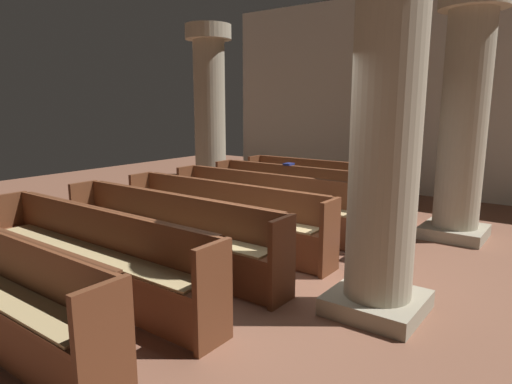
{
  "coord_description": "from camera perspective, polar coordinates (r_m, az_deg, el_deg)",
  "views": [
    {
      "loc": [
        3.06,
        -4.26,
        2.04
      ],
      "look_at": [
        -0.84,
        1.01,
        0.75
      ],
      "focal_mm": 31.34,
      "sensor_mm": 36.0,
      "label": 1
    }
  ],
  "objects": [
    {
      "name": "lectern",
      "position": [
        9.5,
        16.56,
        1.05
      ],
      "size": [
        0.48,
        0.45,
        1.08
      ],
      "color": "#492215",
      "rests_on": "ground"
    },
    {
      "name": "pew_row_1",
      "position": [
        8.1,
        5.35,
        0.14
      ],
      "size": [
        3.54,
        0.46,
        0.93
      ],
      "color": "brown",
      "rests_on": "ground"
    },
    {
      "name": "ground_plane",
      "position": [
        5.63,
        0.78,
        -10.13
      ],
      "size": [
        19.2,
        19.2,
        0.0
      ],
      "primitive_type": "plane",
      "color": "brown"
    },
    {
      "name": "pew_row_5",
      "position": [
        5.1,
        -20.16,
        -7.13
      ],
      "size": [
        3.54,
        0.47,
        0.93
      ],
      "color": "brown",
      "rests_on": "ground"
    },
    {
      "name": "pillar_far_side",
      "position": [
        9.87,
        -5.92,
        10.31
      ],
      "size": [
        0.97,
        0.97,
        3.67
      ],
      "color": "#9F967E",
      "rests_on": "ground"
    },
    {
      "name": "pew_row_4",
      "position": [
        5.71,
        -11.35,
        -4.72
      ],
      "size": [
        3.54,
        0.46,
        0.93
      ],
      "color": "brown",
      "rests_on": "ground"
    },
    {
      "name": "back_wall",
      "position": [
        10.79,
        20.47,
        11.56
      ],
      "size": [
        10.0,
        0.16,
        4.5
      ],
      "primitive_type": "cube",
      "color": "silver",
      "rests_on": "ground"
    },
    {
      "name": "pew_row_3",
      "position": [
        6.44,
        -4.42,
        -2.73
      ],
      "size": [
        3.54,
        0.46,
        0.93
      ],
      "color": "brown",
      "rests_on": "ground"
    },
    {
      "name": "kneeler_box_blue",
      "position": [
        6.11,
        13.79,
        -7.68
      ],
      "size": [
        0.41,
        0.29,
        0.21
      ],
      "primitive_type": "cube",
      "color": "navy",
      "rests_on": "ground"
    },
    {
      "name": "pillar_aisle_side",
      "position": [
        7.4,
        25.06,
        9.08
      ],
      "size": [
        0.97,
        0.97,
        3.67
      ],
      "color": "#9F967E",
      "rests_on": "ground"
    },
    {
      "name": "hymn_book",
      "position": [
        8.36,
        4.19,
        3.57
      ],
      "size": [
        0.15,
        0.19,
        0.04
      ],
      "primitive_type": "cube",
      "color": "navy",
      "rests_on": "pew_row_1"
    },
    {
      "name": "pew_row_0",
      "position": [
        9.0,
        8.82,
        1.16
      ],
      "size": [
        3.54,
        0.46,
        0.93
      ],
      "color": "brown",
      "rests_on": "ground"
    },
    {
      "name": "pew_row_2",
      "position": [
        7.24,
        1.03,
        -1.14
      ],
      "size": [
        3.54,
        0.47,
        0.93
      ],
      "color": "brown",
      "rests_on": "ground"
    },
    {
      "name": "pillar_aisle_rear",
      "position": [
        4.35,
        16.34,
        8.93
      ],
      "size": [
        0.95,
        0.95,
        3.67
      ],
      "color": "#9F967E",
      "rests_on": "ground"
    }
  ]
}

